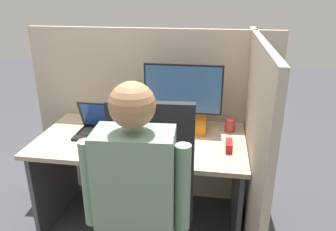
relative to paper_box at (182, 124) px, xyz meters
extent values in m
cube|color=tan|center=(-0.26, 0.21, -0.04)|extent=(1.92, 0.04, 1.40)
cube|color=tan|center=(0.47, -0.27, -0.04)|extent=(0.04, 1.41, 1.40)
cube|color=tan|center=(-0.26, -0.20, -0.05)|extent=(1.42, 0.76, 0.03)
cube|color=#4C4C51|center=(-0.94, -0.20, -0.40)|extent=(0.03, 0.65, 0.67)
cube|color=#4C4C51|center=(0.41, -0.20, -0.40)|extent=(0.03, 0.65, 0.67)
cube|color=orange|center=(0.00, 0.00, 0.00)|extent=(0.35, 0.24, 0.07)
cylinder|color=black|center=(0.00, 0.00, 0.04)|extent=(0.17, 0.17, 0.01)
cylinder|color=black|center=(0.00, 0.00, 0.07)|extent=(0.04, 0.04, 0.05)
cube|color=black|center=(0.00, 0.00, 0.27)|extent=(0.55, 0.02, 0.36)
cube|color=#2D5184|center=(0.00, -0.01, 0.27)|extent=(0.53, 0.00, 0.33)
cube|color=black|center=(-0.55, -0.21, -0.03)|extent=(0.34, 0.23, 0.02)
cube|color=#424242|center=(-0.55, -0.19, -0.02)|extent=(0.29, 0.13, 0.00)
cube|color=black|center=(-0.55, -0.14, 0.09)|extent=(0.34, 0.09, 0.22)
cube|color=#1E3D93|center=(-0.55, -0.14, 0.09)|extent=(0.30, 0.08, 0.19)
ellipsoid|color=gray|center=(-0.29, -0.38, -0.02)|extent=(0.07, 0.05, 0.04)
cube|color=#A31919|center=(0.33, -0.29, -0.01)|extent=(0.04, 0.13, 0.06)
cone|color=orange|center=(-0.35, -0.46, -0.01)|extent=(0.04, 0.13, 0.04)
cylinder|color=green|center=(-0.35, -0.39, -0.01)|extent=(0.02, 0.02, 0.02)
cube|color=black|center=(-0.08, -0.75, 0.08)|extent=(0.44, 0.08, 0.67)
cube|color=gray|center=(-0.09, -1.01, 0.12)|extent=(0.35, 0.22, 0.52)
sphere|color=#9E704C|center=(-0.09, -1.01, 0.49)|extent=(0.19, 0.19, 0.19)
cylinder|color=gray|center=(-0.30, -1.02, 0.12)|extent=(0.07, 0.07, 0.41)
cylinder|color=gray|center=(0.11, -1.00, 0.12)|extent=(0.07, 0.07, 0.41)
cylinder|color=#A3332D|center=(0.34, 0.01, 0.01)|extent=(0.07, 0.07, 0.10)
camera|label=1|loc=(0.23, -2.19, 0.92)|focal=35.00mm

